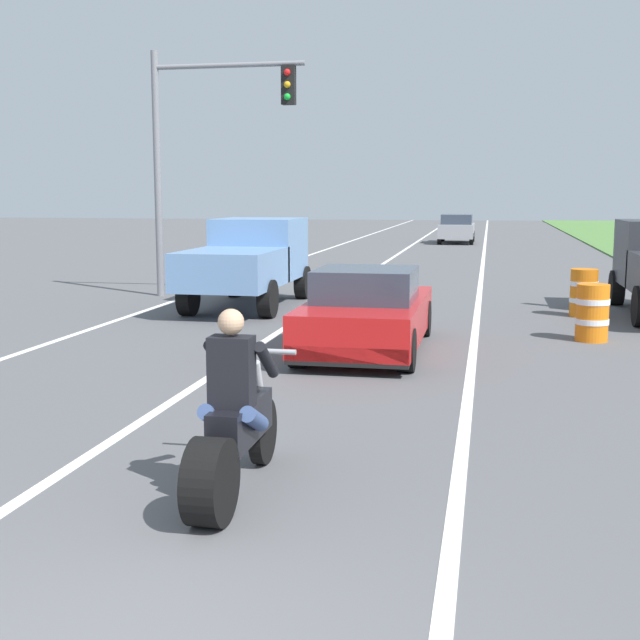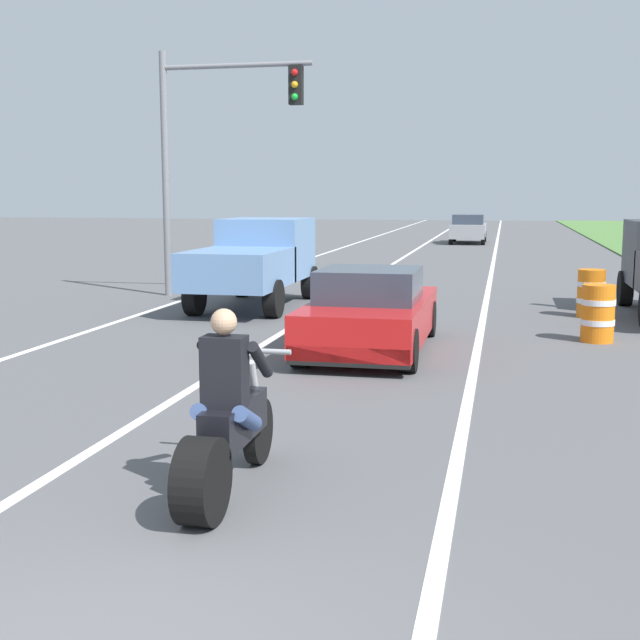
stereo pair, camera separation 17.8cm
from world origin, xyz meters
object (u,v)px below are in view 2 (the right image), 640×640
object	(u,v)px
traffic_light_mast_near	(208,136)
distant_car_far_ahead	(468,228)
sports_car_red	(370,313)
construction_barrel_mid	(591,293)
construction_barrel_nearest	(598,313)
pickup_truck_left_lane_light_blue	(255,258)
motorcycle_with_rider	(226,430)

from	to	relation	value
traffic_light_mast_near	distant_car_far_ahead	world-z (taller)	traffic_light_mast_near
sports_car_red	construction_barrel_mid	bearing A→B (deg)	50.84
sports_car_red	construction_barrel_nearest	world-z (taller)	sports_car_red
traffic_light_mast_near	distant_car_far_ahead	bearing A→B (deg)	77.89
sports_car_red	pickup_truck_left_lane_light_blue	bearing A→B (deg)	124.87
sports_car_red	distant_car_far_ahead	bearing A→B (deg)	89.55
sports_car_red	traffic_light_mast_near	distance (m)	8.89
sports_car_red	traffic_light_mast_near	size ratio (longest dim) A/B	0.72
motorcycle_with_rider	pickup_truck_left_lane_light_blue	distance (m)	12.28
motorcycle_with_rider	construction_barrel_mid	world-z (taller)	motorcycle_with_rider
distant_car_far_ahead	sports_car_red	bearing A→B (deg)	-90.45
motorcycle_with_rider	construction_barrel_mid	size ratio (longest dim) A/B	2.21
sports_car_red	construction_barrel_nearest	size ratio (longest dim) A/B	4.30
pickup_truck_left_lane_light_blue	construction_barrel_nearest	world-z (taller)	pickup_truck_left_lane_light_blue
distant_car_far_ahead	traffic_light_mast_near	bearing A→B (deg)	-102.11
motorcycle_with_rider	distant_car_far_ahead	world-z (taller)	motorcycle_with_rider
traffic_light_mast_near	distant_car_far_ahead	size ratio (longest dim) A/B	1.50
pickup_truck_left_lane_light_blue	distant_car_far_ahead	bearing A→B (deg)	82.10
traffic_light_mast_near	construction_barrel_mid	xyz separation A→B (m)	(8.97, -1.72, -3.44)
traffic_light_mast_near	construction_barrel_mid	size ratio (longest dim) A/B	6.00
traffic_light_mast_near	construction_barrel_mid	bearing A→B (deg)	-10.88
pickup_truck_left_lane_light_blue	construction_barrel_mid	size ratio (longest dim) A/B	4.80
motorcycle_with_rider	sports_car_red	xyz separation A→B (m)	(0.14, 6.92, 0.04)
construction_barrel_nearest	distant_car_far_ahead	xyz separation A→B (m)	(-3.48, 29.55, 0.27)
construction_barrel_mid	distant_car_far_ahead	world-z (taller)	distant_car_far_ahead
distant_car_far_ahead	construction_barrel_nearest	bearing A→B (deg)	-83.28
motorcycle_with_rider	traffic_light_mast_near	world-z (taller)	traffic_light_mast_near
sports_car_red	distant_car_far_ahead	world-z (taller)	distant_car_far_ahead
traffic_light_mast_near	construction_barrel_nearest	size ratio (longest dim) A/B	6.00
construction_barrel_nearest	motorcycle_with_rider	bearing A→B (deg)	-114.12
distant_car_far_ahead	pickup_truck_left_lane_light_blue	bearing A→B (deg)	-97.90
motorcycle_with_rider	pickup_truck_left_lane_light_blue	xyz separation A→B (m)	(-3.27, 11.82, 0.51)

